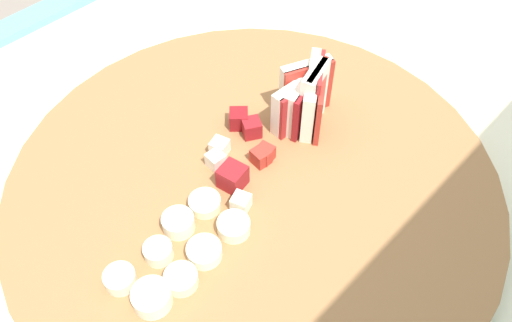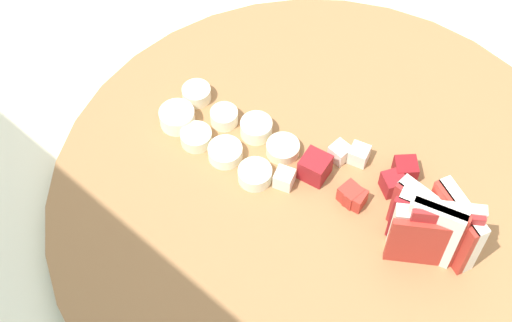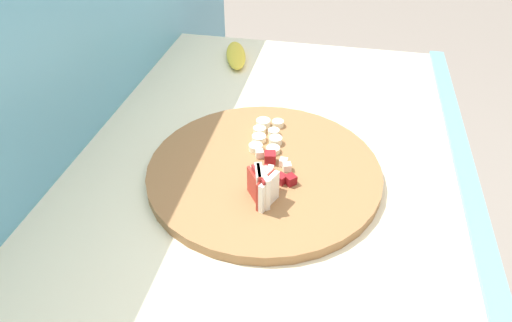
{
  "view_description": "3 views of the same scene",
  "coord_description": "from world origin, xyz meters",
  "px_view_note": "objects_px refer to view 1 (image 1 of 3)",
  "views": [
    {
      "loc": [
        0.28,
        0.21,
        1.29
      ],
      "look_at": [
        0.06,
        -0.0,
        0.92
      ],
      "focal_mm": 37.38,
      "sensor_mm": 36.0,
      "label": 1
    },
    {
      "loc": [
        -0.1,
        0.28,
        1.43
      ],
      "look_at": [
        0.12,
        0.04,
        0.96
      ],
      "focal_mm": 53.18,
      "sensor_mm": 36.0,
      "label": 2
    },
    {
      "loc": [
        -0.59,
        -0.11,
        1.46
      ],
      "look_at": [
        0.07,
        0.02,
        0.93
      ],
      "focal_mm": 32.12,
      "sensor_mm": 36.0,
      "label": 3
    }
  ],
  "objects_px": {
    "banana_slice_rows": "(180,253)",
    "cutting_board": "(253,185)",
    "apple_wedge_fan": "(308,99)",
    "apple_dice_pile": "(239,154)"
  },
  "relations": [
    {
      "from": "banana_slice_rows",
      "to": "apple_wedge_fan",
      "type": "bearing_deg",
      "value": -171.6
    },
    {
      "from": "banana_slice_rows",
      "to": "apple_dice_pile",
      "type": "bearing_deg",
      "value": -160.01
    },
    {
      "from": "apple_wedge_fan",
      "to": "banana_slice_rows",
      "type": "height_order",
      "value": "apple_wedge_fan"
    },
    {
      "from": "banana_slice_rows",
      "to": "cutting_board",
      "type": "bearing_deg",
      "value": -171.93
    },
    {
      "from": "apple_wedge_fan",
      "to": "cutting_board",
      "type": "bearing_deg",
      "value": 8.78
    },
    {
      "from": "cutting_board",
      "to": "apple_dice_pile",
      "type": "bearing_deg",
      "value": -105.22
    },
    {
      "from": "cutting_board",
      "to": "apple_dice_pile",
      "type": "distance_m",
      "value": 0.03
    },
    {
      "from": "apple_wedge_fan",
      "to": "apple_dice_pile",
      "type": "xyz_separation_m",
      "value": [
        0.08,
        -0.01,
        -0.02
      ]
    },
    {
      "from": "apple_wedge_fan",
      "to": "apple_dice_pile",
      "type": "distance_m",
      "value": 0.08
    },
    {
      "from": "apple_wedge_fan",
      "to": "apple_dice_pile",
      "type": "height_order",
      "value": "apple_wedge_fan"
    }
  ]
}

